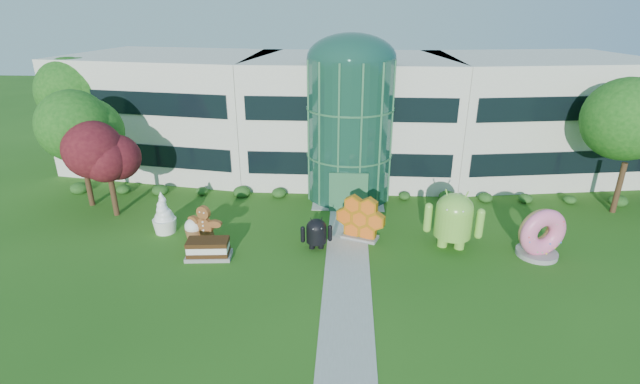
# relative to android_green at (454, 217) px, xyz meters

# --- Properties ---
(ground) EXTENTS (140.00, 140.00, 0.00)m
(ground) POSITION_rel_android_green_xyz_m (-5.99, -4.36, -1.95)
(ground) COLOR #215114
(ground) RESTS_ON ground
(building) EXTENTS (46.00, 15.00, 9.30)m
(building) POSITION_rel_android_green_xyz_m (-5.99, 13.64, 2.70)
(building) COLOR beige
(building) RESTS_ON ground
(atrium) EXTENTS (6.00, 6.00, 9.80)m
(atrium) POSITION_rel_android_green_xyz_m (-5.99, 7.64, 2.95)
(atrium) COLOR #194738
(atrium) RESTS_ON ground
(walkway) EXTENTS (2.40, 20.00, 0.04)m
(walkway) POSITION_rel_android_green_xyz_m (-5.99, -2.36, -1.93)
(walkway) COLOR #9E9E93
(walkway) RESTS_ON ground
(tree_red) EXTENTS (4.00, 4.00, 6.00)m
(tree_red) POSITION_rel_android_green_xyz_m (-21.49, 3.14, 1.05)
(tree_red) COLOR #3F0C14
(tree_red) RESTS_ON ground
(trees_backdrop) EXTENTS (52.00, 8.00, 8.40)m
(trees_backdrop) POSITION_rel_android_green_xyz_m (-5.99, 8.64, 2.25)
(trees_backdrop) COLOR #164B12
(trees_backdrop) RESTS_ON ground
(android_green) EXTENTS (3.87, 3.01, 3.90)m
(android_green) POSITION_rel_android_green_xyz_m (0.00, 0.00, 0.00)
(android_green) COLOR #76BB3C
(android_green) RESTS_ON ground
(android_black) EXTENTS (2.08, 1.56, 2.15)m
(android_black) POSITION_rel_android_green_xyz_m (-7.79, -0.62, -0.88)
(android_black) COLOR black
(android_black) RESTS_ON ground
(donut) EXTENTS (3.07, 2.10, 2.91)m
(donut) POSITION_rel_android_green_xyz_m (4.64, -0.69, -0.50)
(donut) COLOR #E25699
(donut) RESTS_ON ground
(gingerbread) EXTENTS (2.73, 1.75, 2.35)m
(gingerbread) POSITION_rel_android_green_xyz_m (-14.40, -0.24, -0.78)
(gingerbread) COLOR maroon
(gingerbread) RESTS_ON ground
(ice_cream_sandwich) EXTENTS (2.59, 1.46, 1.11)m
(ice_cream_sandwich) POSITION_rel_android_green_xyz_m (-13.71, -2.06, -1.40)
(ice_cream_sandwich) COLOR black
(ice_cream_sandwich) RESTS_ON ground
(honeycomb) EXTENTS (3.34, 2.12, 2.47)m
(honeycomb) POSITION_rel_android_green_xyz_m (-5.25, 0.75, -0.72)
(honeycomb) COLOR orange
(honeycomb) RESTS_ON ground
(froyo) EXTENTS (1.94, 1.94, 2.64)m
(froyo) POSITION_rel_android_green_xyz_m (-17.28, 0.86, -0.63)
(froyo) COLOR white
(froyo) RESTS_ON ground
(cupcake) EXTENTS (1.18, 1.18, 1.36)m
(cupcake) POSITION_rel_android_green_xyz_m (-15.19, 0.07, -1.27)
(cupcake) COLOR white
(cupcake) RESTS_ON ground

